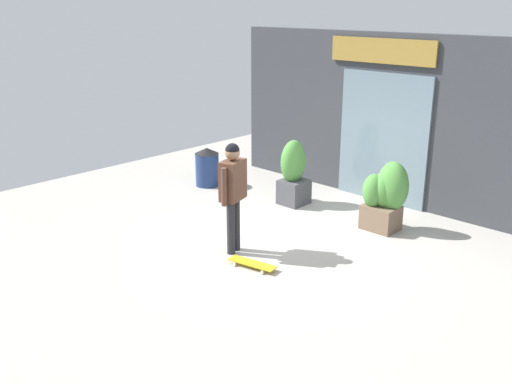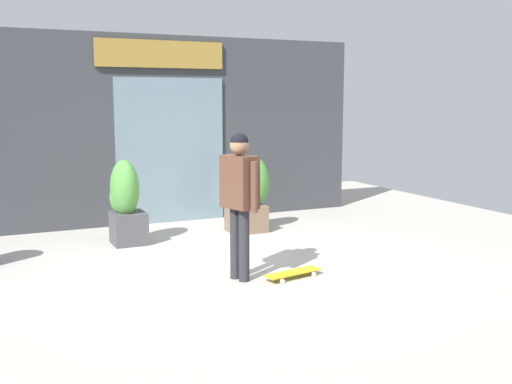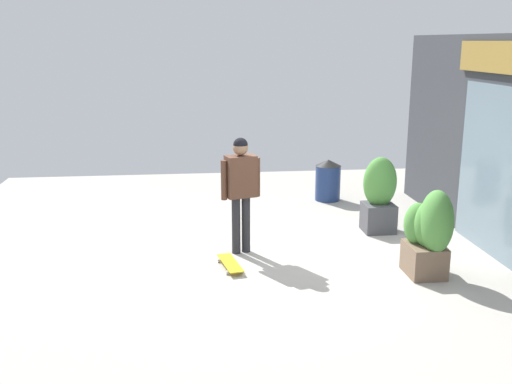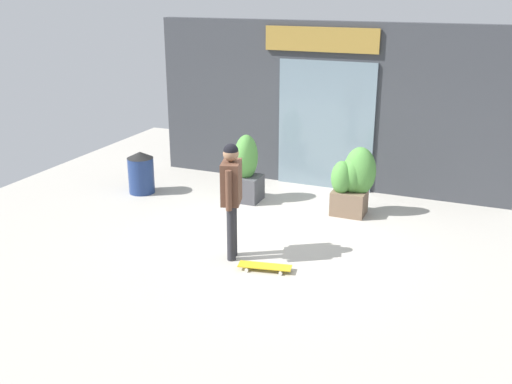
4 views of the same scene
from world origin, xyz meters
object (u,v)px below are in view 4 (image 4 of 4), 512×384
(skateboard, at_px, (265,266))
(planter_box_right, at_px, (247,168))
(trash_bin, at_px, (141,172))
(skateboarder, at_px, (231,189))
(planter_box_left, at_px, (353,180))

(skateboard, relative_size, planter_box_right, 0.62)
(planter_box_right, distance_m, trash_bin, 2.13)
(trash_bin, bearing_deg, skateboard, -32.44)
(skateboarder, xyz_separation_m, skateboard, (0.61, -0.21, -1.03))
(skateboarder, relative_size, planter_box_left, 1.43)
(planter_box_left, bearing_deg, planter_box_right, -178.72)
(skateboarder, bearing_deg, planter_box_right, 92.05)
(trash_bin, bearing_deg, skateboarder, -34.88)
(skateboarder, xyz_separation_m, trash_bin, (-2.89, 2.02, -0.68))
(planter_box_left, relative_size, planter_box_right, 0.97)
(skateboarder, height_order, planter_box_right, skateboarder)
(skateboarder, xyz_separation_m, planter_box_right, (-0.81, 2.42, -0.46))
(planter_box_left, bearing_deg, skateboard, -102.80)
(planter_box_left, distance_m, trash_bin, 4.14)
(planter_box_left, height_order, trash_bin, planter_box_left)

